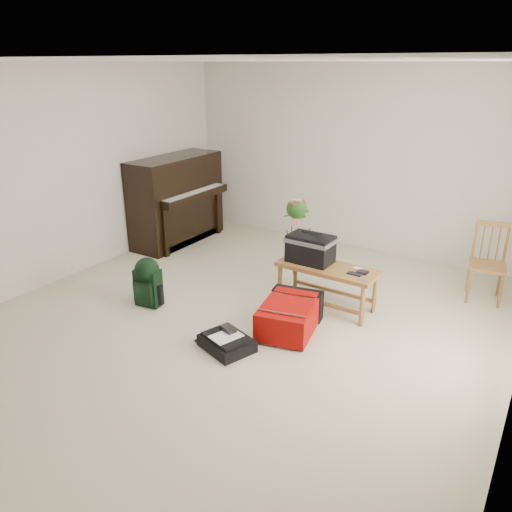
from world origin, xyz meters
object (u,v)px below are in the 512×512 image
Objects in this scene: piano at (177,202)px; bench at (316,255)px; black_duffel at (227,342)px; green_backpack at (147,279)px; red_suitcase at (292,313)px; dining_chair at (488,264)px; flower_stand at (296,241)px.

piano is 2.75m from bench.
green_backpack is at bearing -173.87° from black_duffel.
dining_chair is at bearing 37.91° from red_suitcase.
bench is 1.40m from black_duffel.
flower_stand reaches higher than green_backpack.
flower_stand is at bearing -10.32° from piano.
black_duffel is at bearing -100.90° from flower_stand.
dining_chair is 1.58× the size of green_backpack.
black_duffel is 1.02× the size of green_backpack.
piano is 4.19m from dining_chair.
dining_chair is (1.56, 1.14, -0.16)m from bench.
red_suitcase is (2.68, -1.44, -0.43)m from piano.
bench reaches higher than black_duffel.
dining_chair is 1.56× the size of black_duffel.
piano is 3.20m from black_duffel.
black_duffel is 1.77m from flower_stand.
dining_chair is 2.14m from flower_stand.
dining_chair reaches higher than black_duffel.
dining_chair is at bearing 71.89° from black_duffel.
flower_stand reaches higher than red_suitcase.
black_duffel is 1.30m from green_backpack.
flower_stand is at bearing 45.52° from green_backpack.
black_duffel is at bearing -137.10° from dining_chair.
piano is 1.73× the size of dining_chair.
piano is 1.82× the size of red_suitcase.
dining_chair is 0.82× the size of flower_stand.
green_backpack reaches higher than black_duffel.
piano is at bearing 152.12° from flower_stand.
dining_chair is 1.05× the size of red_suitcase.
flower_stand is at bearing 115.70° from black_duffel.
red_suitcase is at bearing -28.22° from piano.
black_duffel is at bearing -100.28° from bench.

